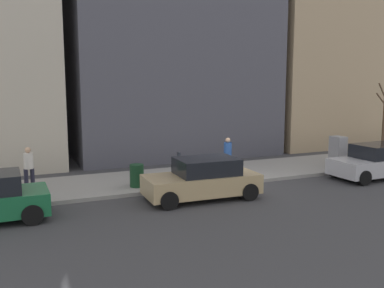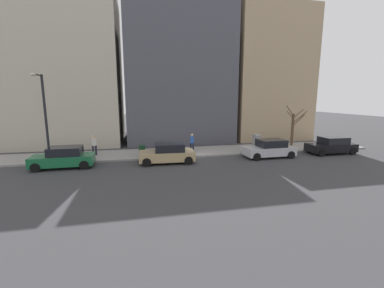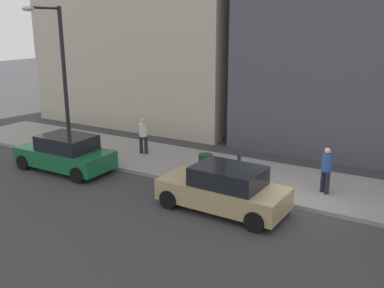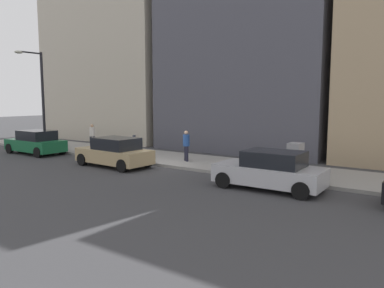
{
  "view_description": "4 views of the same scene",
  "coord_description": "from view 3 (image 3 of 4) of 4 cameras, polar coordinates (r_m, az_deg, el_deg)",
  "views": [
    {
      "loc": [
        -15.21,
        8.26,
        4.31
      ],
      "look_at": [
        1.85,
        0.79,
        1.58
      ],
      "focal_mm": 40.0,
      "sensor_mm": 36.0,
      "label": 1
    },
    {
      "loc": [
        -20.54,
        4.03,
        5.0
      ],
      "look_at": [
        1.22,
        -0.76,
        0.95
      ],
      "focal_mm": 24.0,
      "sensor_mm": 36.0,
      "label": 2
    },
    {
      "loc": [
        -12.98,
        -3.98,
        5.91
      ],
      "look_at": [
        1.57,
        4.61,
        1.16
      ],
      "focal_mm": 40.0,
      "sensor_mm": 36.0,
      "label": 3
    },
    {
      "loc": [
        -14.73,
        -12.64,
        3.52
      ],
      "look_at": [
        1.97,
        -0.93,
        1.05
      ],
      "focal_mm": 35.0,
      "sensor_mm": 36.0,
      "label": 4
    }
  ],
  "objects": [
    {
      "name": "ground_plane",
      "position": [
        14.81,
        12.51,
        -8.23
      ],
      "size": [
        120.0,
        120.0,
        0.0
      ],
      "primitive_type": "plane",
      "color": "#38383A"
    },
    {
      "name": "sidewalk",
      "position": [
        16.56,
        14.73,
        -5.48
      ],
      "size": [
        4.0,
        36.0,
        0.15
      ],
      "primitive_type": "cube",
      "color": "gray",
      "rests_on": "ground"
    },
    {
      "name": "parked_car_tan",
      "position": [
        14.01,
        4.29,
        -6.03
      ],
      "size": [
        2.05,
        4.26,
        1.52
      ],
      "rotation": [
        0.0,
        0.0,
        -0.03
      ],
      "color": "tan",
      "rests_on": "ground"
    },
    {
      "name": "parked_car_green",
      "position": [
        18.51,
        -16.53,
        -1.2
      ],
      "size": [
        1.94,
        4.21,
        1.52
      ],
      "rotation": [
        0.0,
        0.0,
        0.01
      ],
      "color": "#196038",
      "rests_on": "ground"
    },
    {
      "name": "parking_meter",
      "position": [
        15.5,
        6.31,
        -2.96
      ],
      "size": [
        0.14,
        0.1,
        1.35
      ],
      "color": "slate",
      "rests_on": "sidewalk"
    },
    {
      "name": "streetlamp",
      "position": [
        19.79,
        -17.29,
        9.51
      ],
      "size": [
        1.97,
        0.32,
        6.5
      ],
      "color": "black",
      "rests_on": "sidewalk"
    },
    {
      "name": "trash_bin",
      "position": [
        16.69,
        1.81,
        -2.87
      ],
      "size": [
        0.56,
        0.56,
        0.9
      ],
      "primitive_type": "cylinder",
      "color": "#14381E",
      "rests_on": "sidewalk"
    },
    {
      "name": "pedestrian_near_meter",
      "position": [
        15.63,
        17.47,
        -3.03
      ],
      "size": [
        0.36,
        0.36,
        1.66
      ],
      "rotation": [
        0.0,
        0.0,
        4.08
      ],
      "color": "#1E1E2D",
      "rests_on": "sidewalk"
    },
    {
      "name": "pedestrian_midblock",
      "position": [
        19.63,
        -6.52,
        1.37
      ],
      "size": [
        0.36,
        0.39,
        1.66
      ],
      "rotation": [
        0.0,
        0.0,
        1.81
      ],
      "color": "#1E1E2D",
      "rests_on": "sidewalk"
    }
  ]
}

